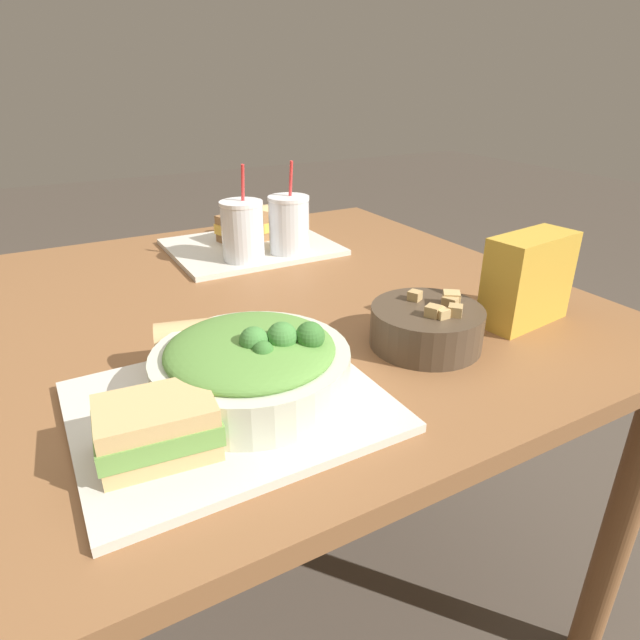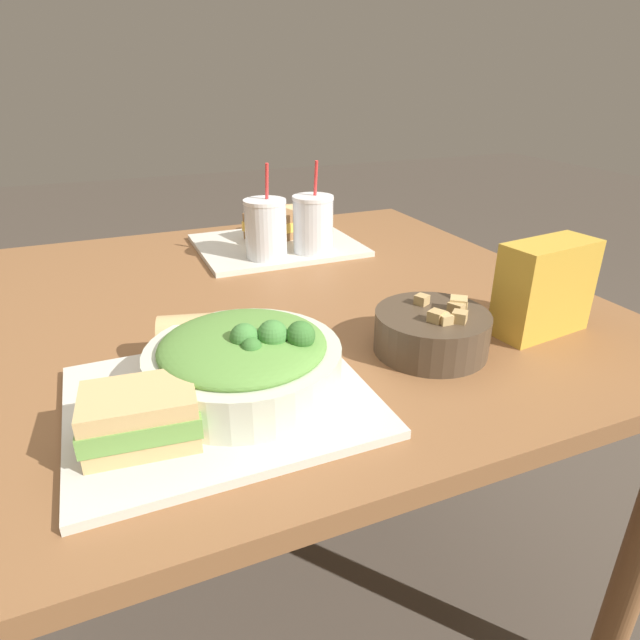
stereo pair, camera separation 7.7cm
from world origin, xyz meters
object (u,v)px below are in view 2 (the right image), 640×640
Objects in this scene: baguette_near at (208,334)px; drink_cup_dark at (266,231)px; salad_bowl at (245,359)px; sandwich_near at (141,416)px; chip_bag at (545,288)px; drink_cup_red at (313,226)px; baguette_far at (286,216)px; sandwich_far at (272,226)px; soup_bowl at (432,330)px.

baguette_near is 0.45m from drink_cup_dark.
salad_bowl is at bearing -153.30° from baguette_near.
sandwich_near is 0.81× the size of chip_bag.
chip_bag is at bearing 11.43° from sandwich_near.
chip_bag is at bearing -87.74° from baguette_near.
drink_cup_dark is (0.33, 0.58, 0.03)m from sandwich_near.
sandwich_near is 0.66× the size of drink_cup_red.
salad_bowl reaches higher than baguette_far.
chip_bag is at bearing -83.19° from sandwich_far.
baguette_far is at bearing 96.89° from chip_bag.
baguette_near is 1.24× the size of baguette_far.
soup_bowl is 0.33m from baguette_near.
chip_bag reaches higher than sandwich_far.
chip_bag is (0.24, -0.65, 0.03)m from sandwich_far.
baguette_near is 0.72× the size of drink_cup_red.
baguette_far is 0.58× the size of drink_cup_red.
sandwich_far is at bearing 148.21° from baguette_far.
sandwich_far is at bearing 111.61° from drink_cup_red.
baguette_near is at bearing 62.94° from sandwich_near.
baguette_near is 0.52m from drink_cup_red.
soup_bowl is at bearing -100.08° from sandwich_far.
soup_bowl reaches higher than baguette_near.
baguette_near is 0.71m from baguette_far.
drink_cup_dark is at bearing 113.85° from chip_bag.
baguette_near is at bearing 160.99° from chip_bag.
sandwich_far is 1.19× the size of baguette_far.
sandwich_far is (0.25, 0.64, -0.01)m from salad_bowl.
salad_bowl is 1.52× the size of chip_bag.
sandwich_near is (-0.43, -0.07, 0.01)m from soup_bowl.
chip_bag reaches higher than sandwich_near.
baguette_near is 0.71× the size of drink_cup_dark.
soup_bowl is 0.64m from sandwich_far.
sandwich_far is (0.28, 0.53, 0.00)m from baguette_near.
drink_cup_dark reaches higher than soup_bowl.
soup_bowl reaches higher than baguette_far.
chip_bag is (0.52, -0.11, 0.03)m from baguette_near.
baguette_near is 1.05× the size of sandwich_far.
soup_bowl is 0.85× the size of drink_cup_red.
drink_cup_dark is (0.22, 0.40, 0.03)m from baguette_near.
salad_bowl is 0.11m from baguette_near.
sandwich_near is at bearing -154.49° from salad_bowl.
salad_bowl is at bearing -178.17° from soup_bowl.
chip_bag is at bearing -160.17° from baguette_far.
sandwich_near is 0.21m from baguette_near.
baguette_near is (0.11, 0.18, -0.00)m from sandwich_near.
salad_bowl is at bearing -125.20° from sandwich_far.
drink_cup_dark is at bearing 69.32° from salad_bowl.
baguette_far is at bearing 65.88° from sandwich_near.
drink_cup_dark is at bearing -127.46° from sandwich_far.
sandwich_far is 0.84× the size of chip_bag.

